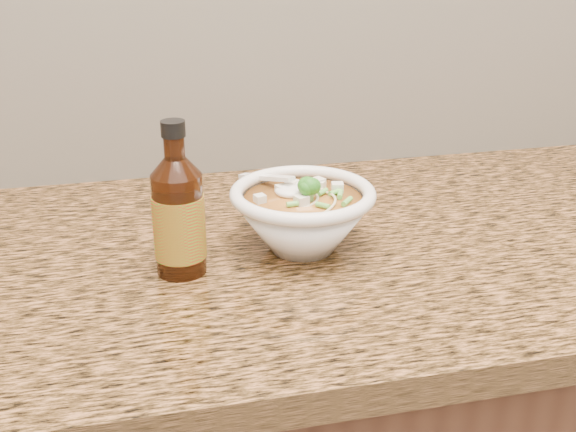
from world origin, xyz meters
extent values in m
cube|color=beige|center=(0.00, 1.99, 1.15)|extent=(4.00, 0.02, 0.50)
cube|color=#A2673B|center=(0.00, 1.68, 0.88)|extent=(4.00, 0.68, 0.04)
cylinder|color=white|center=(-0.04, 1.65, 0.90)|extent=(0.08, 0.08, 0.01)
torus|color=white|center=(-0.04, 1.65, 0.98)|extent=(0.19, 0.19, 0.02)
torus|color=beige|center=(-0.04, 1.65, 0.97)|extent=(0.07, 0.07, 0.00)
torus|color=beige|center=(-0.04, 1.63, 0.97)|extent=(0.12, 0.12, 0.00)
torus|color=beige|center=(-0.03, 1.63, 0.97)|extent=(0.09, 0.09, 0.00)
torus|color=beige|center=(-0.03, 1.64, 0.97)|extent=(0.05, 0.05, 0.00)
torus|color=beige|center=(-0.05, 1.66, 0.97)|extent=(0.10, 0.10, 0.00)
torus|color=beige|center=(-0.04, 1.63, 0.97)|extent=(0.06, 0.06, 0.00)
torus|color=beige|center=(-0.04, 1.65, 0.96)|extent=(0.09, 0.09, 0.00)
cube|color=silver|center=(-0.02, 1.64, 0.98)|extent=(0.02, 0.02, 0.01)
cube|color=silver|center=(-0.01, 1.68, 0.98)|extent=(0.02, 0.02, 0.02)
cube|color=silver|center=(-0.01, 1.66, 0.98)|extent=(0.02, 0.02, 0.01)
cube|color=silver|center=(-0.06, 1.66, 0.98)|extent=(0.02, 0.02, 0.01)
cube|color=silver|center=(-0.01, 1.61, 0.98)|extent=(0.01, 0.01, 0.01)
cube|color=silver|center=(-0.01, 1.64, 0.98)|extent=(0.02, 0.02, 0.02)
cube|color=silver|center=(-0.07, 1.63, 0.98)|extent=(0.02, 0.02, 0.01)
cube|color=silver|center=(-0.05, 1.61, 0.98)|extent=(0.02, 0.02, 0.02)
cube|color=silver|center=(-0.03, 1.62, 0.98)|extent=(0.02, 0.02, 0.02)
ellipsoid|color=#196014|center=(-0.04, 1.64, 0.99)|extent=(0.04, 0.04, 0.03)
cylinder|color=#6AC94D|center=(0.02, 1.63, 0.98)|extent=(0.02, 0.01, 0.01)
cylinder|color=#6AC94D|center=(-0.01, 1.66, 0.98)|extent=(0.01, 0.02, 0.01)
cylinder|color=#6AC94D|center=(-0.09, 1.63, 0.98)|extent=(0.02, 0.02, 0.01)
cylinder|color=#6AC94D|center=(-0.05, 1.61, 0.98)|extent=(0.02, 0.01, 0.01)
cylinder|color=#6AC94D|center=(-0.06, 1.61, 0.98)|extent=(0.02, 0.02, 0.01)
cylinder|color=#6AC94D|center=(-0.07, 1.67, 0.98)|extent=(0.01, 0.02, 0.01)
cylinder|color=#6AC94D|center=(0.02, 1.66, 0.98)|extent=(0.01, 0.02, 0.01)
ellipsoid|color=white|center=(-0.05, 1.66, 0.98)|extent=(0.04, 0.04, 0.02)
cube|color=white|center=(-0.08, 1.71, 0.98)|extent=(0.06, 0.10, 0.03)
cylinder|color=#3C1808|center=(-0.21, 1.62, 0.97)|extent=(0.08, 0.08, 0.13)
cylinder|color=#3C1808|center=(-0.21, 1.62, 1.07)|extent=(0.03, 0.03, 0.03)
cylinder|color=black|center=(-0.21, 1.62, 1.09)|extent=(0.04, 0.04, 0.02)
cylinder|color=red|center=(-0.21, 1.62, 0.96)|extent=(0.08, 0.08, 0.08)
camera|label=1|loc=(-0.26, 0.79, 1.32)|focal=45.00mm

